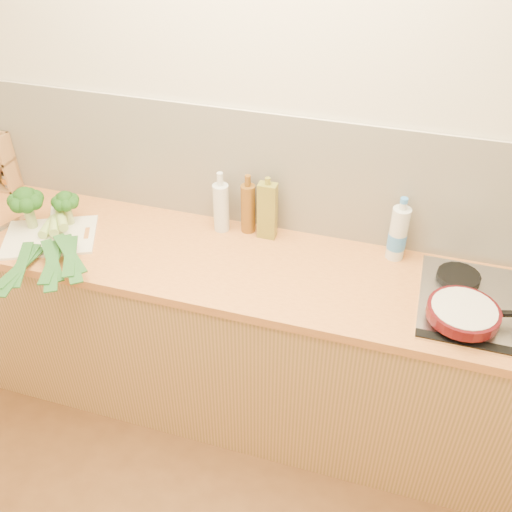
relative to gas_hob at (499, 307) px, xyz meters
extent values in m
plane|color=beige|center=(-1.02, 0.30, 0.39)|extent=(3.50, 0.00, 3.50)
cube|color=silver|center=(-1.02, 0.29, 0.26)|extent=(3.20, 0.02, 0.54)
cube|color=#B9844D|center=(-1.02, 0.00, -0.48)|extent=(3.20, 0.60, 0.86)
cube|color=#D88B3F|center=(-1.02, 0.00, -0.03)|extent=(3.20, 0.62, 0.04)
cube|color=silver|center=(0.00, 0.00, -0.01)|extent=(0.58, 0.50, 0.01)
cube|color=black|center=(0.00, -0.23, 0.00)|extent=(0.58, 0.04, 0.01)
cylinder|color=black|center=(-0.15, -0.12, 0.01)|extent=(0.17, 0.17, 0.03)
cylinder|color=black|center=(-0.15, 0.12, 0.01)|extent=(0.17, 0.17, 0.03)
cube|color=silver|center=(-1.88, -0.08, -0.01)|extent=(0.47, 0.42, 0.01)
cylinder|color=#98A962|center=(-1.99, -0.04, 0.04)|extent=(0.04, 0.04, 0.09)
sphere|color=#15360E|center=(-1.99, -0.04, 0.15)|extent=(0.10, 0.10, 0.10)
sphere|color=#15360E|center=(-1.95, -0.04, 0.13)|extent=(0.07, 0.07, 0.07)
sphere|color=#15360E|center=(-1.97, 0.00, 0.13)|extent=(0.07, 0.07, 0.07)
sphere|color=#15360E|center=(-2.00, 0.00, 0.13)|extent=(0.07, 0.07, 0.07)
sphere|color=#15360E|center=(-2.03, -0.02, 0.13)|extent=(0.07, 0.07, 0.07)
sphere|color=#15360E|center=(-2.03, -0.06, 0.13)|extent=(0.07, 0.07, 0.07)
sphere|color=#15360E|center=(-2.00, -0.08, 0.13)|extent=(0.07, 0.07, 0.07)
sphere|color=#15360E|center=(-1.97, -0.07, 0.13)|extent=(0.07, 0.07, 0.07)
cylinder|color=#98A962|center=(-1.85, 0.03, 0.04)|extent=(0.04, 0.04, 0.08)
sphere|color=#15360E|center=(-1.85, 0.03, 0.12)|extent=(0.08, 0.08, 0.08)
sphere|color=#15360E|center=(-1.81, 0.03, 0.11)|extent=(0.06, 0.06, 0.06)
sphere|color=#15360E|center=(-1.83, 0.06, 0.11)|extent=(0.06, 0.06, 0.06)
sphere|color=#15360E|center=(-1.85, 0.07, 0.11)|extent=(0.06, 0.06, 0.06)
sphere|color=#15360E|center=(-1.88, 0.05, 0.11)|extent=(0.06, 0.06, 0.06)
sphere|color=#15360E|center=(-1.88, 0.02, 0.11)|extent=(0.06, 0.06, 0.06)
sphere|color=#15360E|center=(-1.85, 0.00, 0.11)|extent=(0.06, 0.06, 0.06)
sphere|color=#15360E|center=(-1.83, 0.01, 0.11)|extent=(0.06, 0.06, 0.06)
cylinder|color=white|center=(-1.93, 0.08, 0.02)|extent=(0.06, 0.12, 0.04)
cylinder|color=#9DBE5F|center=(-1.90, -0.04, 0.02)|extent=(0.07, 0.15, 0.04)
cube|color=#1A4A1F|center=(-1.85, -0.33, 0.02)|extent=(0.05, 0.30, 0.02)
cube|color=#1A4A1F|center=(-1.84, -0.35, 0.02)|extent=(0.12, 0.34, 0.01)
cube|color=#1A4A1F|center=(-1.85, -0.32, 0.02)|extent=(0.15, 0.28, 0.02)
cylinder|color=white|center=(-1.92, 0.04, 0.04)|extent=(0.08, 0.10, 0.04)
cylinder|color=#9DBE5F|center=(-1.86, -0.05, 0.04)|extent=(0.10, 0.13, 0.04)
cube|color=#1A4A1F|center=(-1.72, -0.29, 0.04)|extent=(0.15, 0.30, 0.02)
cube|color=#1A4A1F|center=(-1.71, -0.31, 0.04)|extent=(0.22, 0.32, 0.01)
cube|color=#1A4A1F|center=(-1.73, -0.28, 0.04)|extent=(0.22, 0.24, 0.02)
cylinder|color=white|center=(-1.91, 0.06, 0.06)|extent=(0.10, 0.11, 0.04)
cylinder|color=#9DBE5F|center=(-1.84, -0.03, 0.06)|extent=(0.11, 0.13, 0.04)
cube|color=#1A4A1F|center=(-1.66, -0.25, 0.06)|extent=(0.18, 0.28, 0.02)
cube|color=#1A4A1F|center=(-1.65, -0.26, 0.06)|extent=(0.25, 0.30, 0.01)
cube|color=#1A4A1F|center=(-1.67, -0.24, 0.06)|extent=(0.24, 0.21, 0.02)
cube|color=silver|center=(-2.11, -0.02, -0.01)|extent=(0.10, 0.19, 0.00)
cylinder|color=#470B0F|center=(-0.14, -0.13, 0.05)|extent=(0.26, 0.26, 0.04)
cylinder|color=beige|center=(-0.14, -0.13, 0.07)|extent=(0.23, 0.23, 0.00)
cube|color=tan|center=(-2.28, 0.23, 0.13)|extent=(0.01, 0.10, 0.29)
cylinder|color=gray|center=(-2.32, 0.23, 0.03)|extent=(0.04, 0.04, 0.07)
cube|color=olive|center=(-0.97, 0.21, 0.12)|extent=(0.08, 0.05, 0.26)
cylinder|color=olive|center=(-0.97, 0.21, 0.26)|extent=(0.02, 0.02, 0.03)
cylinder|color=silver|center=(-1.18, 0.21, 0.10)|extent=(0.07, 0.07, 0.23)
cylinder|color=silver|center=(-1.18, 0.21, 0.24)|extent=(0.03, 0.03, 0.06)
cylinder|color=brown|center=(-1.06, 0.23, 0.10)|extent=(0.06, 0.06, 0.23)
cylinder|color=brown|center=(-1.06, 0.23, 0.24)|extent=(0.03, 0.03, 0.05)
cylinder|color=silver|center=(-0.41, 0.22, 0.10)|extent=(0.08, 0.08, 0.24)
cylinder|color=silver|center=(-0.41, 0.22, 0.24)|extent=(0.03, 0.03, 0.03)
cylinder|color=#387FD5|center=(-0.41, 0.22, 0.07)|extent=(0.08, 0.08, 0.07)
camera|label=1|loc=(-0.41, -1.79, 1.44)|focal=40.00mm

